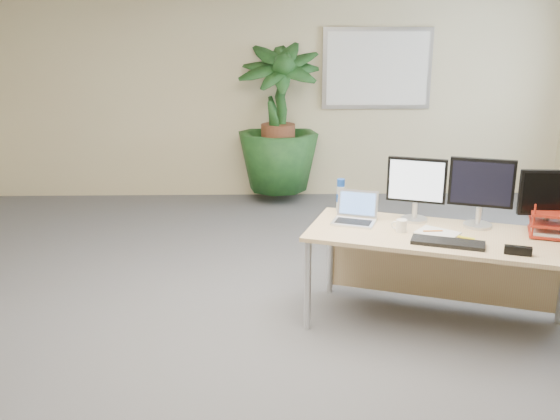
{
  "coord_description": "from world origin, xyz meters",
  "views": [
    {
      "loc": [
        -0.13,
        -3.56,
        2.09
      ],
      "look_at": [
        -0.04,
        0.35,
        0.9
      ],
      "focal_mm": 40.0,
      "sensor_mm": 36.0,
      "label": 1
    }
  ],
  "objects_px": {
    "floor_plant": "(278,140)",
    "monitor_right": "(481,188)",
    "laptop": "(355,214)",
    "desk": "(440,249)",
    "monitor_left": "(416,185)"
  },
  "relations": [
    {
      "from": "monitor_left",
      "to": "monitor_right",
      "type": "bearing_deg",
      "value": -19.67
    },
    {
      "from": "desk",
      "to": "floor_plant",
      "type": "xyz_separation_m",
      "value": [
        -1.08,
        3.16,
        0.2
      ]
    },
    {
      "from": "laptop",
      "to": "desk",
      "type": "bearing_deg",
      "value": -19.79
    },
    {
      "from": "floor_plant",
      "to": "laptop",
      "type": "bearing_deg",
      "value": -80.37
    },
    {
      "from": "desk",
      "to": "monitor_left",
      "type": "relative_size",
      "value": 4.18
    },
    {
      "from": "monitor_left",
      "to": "floor_plant",
      "type": "bearing_deg",
      "value": 107.61
    },
    {
      "from": "floor_plant",
      "to": "monitor_right",
      "type": "height_order",
      "value": "floor_plant"
    },
    {
      "from": "floor_plant",
      "to": "monitor_right",
      "type": "relative_size",
      "value": 3.05
    },
    {
      "from": "desk",
      "to": "laptop",
      "type": "distance_m",
      "value": 0.65
    },
    {
      "from": "floor_plant",
      "to": "monitor_left",
      "type": "bearing_deg",
      "value": -72.39
    },
    {
      "from": "monitor_right",
      "to": "laptop",
      "type": "bearing_deg",
      "value": 170.5
    },
    {
      "from": "desk",
      "to": "floor_plant",
      "type": "bearing_deg",
      "value": 108.88
    },
    {
      "from": "monitor_right",
      "to": "laptop",
      "type": "xyz_separation_m",
      "value": [
        -0.85,
        0.14,
        -0.23
      ]
    },
    {
      "from": "desk",
      "to": "monitor_left",
      "type": "height_order",
      "value": "monitor_left"
    },
    {
      "from": "monitor_left",
      "to": "monitor_right",
      "type": "distance_m",
      "value": 0.44
    }
  ]
}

